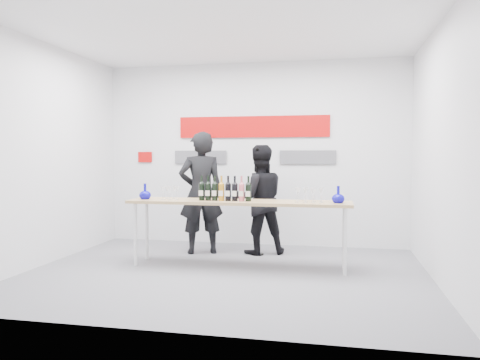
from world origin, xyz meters
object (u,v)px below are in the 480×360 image
Objects in this scene: presenter_left at (201,193)px; presenter_right at (259,199)px; mic_stand at (258,222)px; tasting_table at (238,206)px.

presenter_left is 1.12× the size of presenter_right.
mic_stand is (-0.00, -0.11, -0.33)m from presenter_right.
mic_stand is (0.12, 0.79, -0.33)m from tasting_table.
tasting_table is at bearing 60.57° from presenter_right.
presenter_left is at bearing 134.45° from tasting_table.
presenter_right is at bearing 81.62° from tasting_table.
mic_stand is at bearing 160.08° from presenter_left.
presenter_right is at bearing 167.36° from presenter_left.
presenter_left is at bearing -10.94° from presenter_right.
presenter_left is 1.15× the size of mic_stand.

